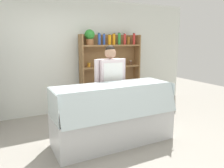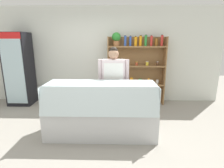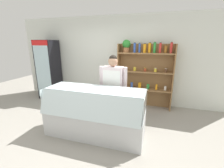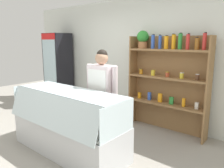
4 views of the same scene
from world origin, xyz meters
name	(u,v)px [view 1 (image 1 of 4)]	position (x,y,z in m)	size (l,w,h in m)	color
ground_plane	(107,142)	(0.00, 0.00, 0.00)	(12.00, 12.00, 0.00)	gray
back_wall	(70,56)	(0.00, 2.03, 1.35)	(6.80, 0.10, 2.70)	silver
shelving_unit	(108,65)	(0.90, 1.77, 1.12)	(1.58, 0.29, 1.98)	olive
deli_display_case	(113,125)	(0.11, -0.03, 0.31)	(2.03, 0.80, 1.01)	silver
shop_clerk	(110,80)	(0.34, 0.53, 0.97)	(0.65, 0.25, 1.64)	#383D51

